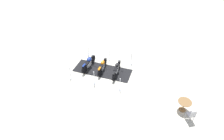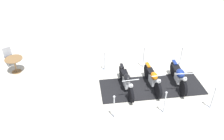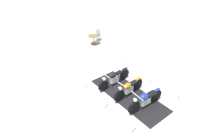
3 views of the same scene
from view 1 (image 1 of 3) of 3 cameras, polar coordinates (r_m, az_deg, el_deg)
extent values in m
plane|color=beige|center=(14.65, -2.97, -0.17)|extent=(80.00, 80.00, 0.00)
cube|color=black|center=(14.64, -2.97, -0.12)|extent=(2.72, 4.80, 0.03)
cylinder|color=black|center=(14.75, 2.18, 1.91)|extent=(0.65, 0.30, 0.65)
cylinder|color=black|center=(13.52, 0.58, -2.05)|extent=(0.65, 0.30, 0.65)
cube|color=silver|center=(14.09, 1.42, 0.17)|extent=(0.57, 0.34, 0.39)
ellipsoid|color=black|center=(14.00, 1.57, 1.52)|extent=(0.52, 0.41, 0.28)
cube|color=black|center=(13.67, 1.09, 0.23)|extent=(0.48, 0.37, 0.08)
cube|color=black|center=(13.29, 0.59, -0.89)|extent=(0.38, 0.23, 0.06)
cylinder|color=silver|center=(14.52, 2.13, 2.59)|extent=(0.31, 0.16, 0.55)
cylinder|color=silver|center=(14.26, 2.09, 3.50)|extent=(0.24, 0.67, 0.04)
sphere|color=silver|center=(14.46, 2.16, 3.07)|extent=(0.18, 0.18, 0.18)
cylinder|color=black|center=(14.96, -2.20, 2.56)|extent=(0.68, 0.31, 0.67)
cylinder|color=black|center=(13.91, -3.88, -0.73)|extent=(0.68, 0.31, 0.67)
cube|color=silver|center=(14.41, -3.02, 1.07)|extent=(0.55, 0.35, 0.36)
ellipsoid|color=#D16B0F|center=(14.32, -2.90, 2.33)|extent=(0.51, 0.40, 0.28)
cube|color=black|center=(14.00, -3.46, 1.11)|extent=(0.50, 0.38, 0.08)
cube|color=#D16B0F|center=(13.68, -3.95, 0.46)|extent=(0.39, 0.24, 0.06)
cylinder|color=silver|center=(14.73, -2.32, 3.28)|extent=(0.30, 0.16, 0.57)
cylinder|color=silver|center=(14.47, -2.45, 4.23)|extent=(0.22, 0.59, 0.04)
sphere|color=silver|center=(14.67, -2.31, 3.80)|extent=(0.18, 0.18, 0.18)
cylinder|color=black|center=(15.32, -5.97, 3.37)|extent=(0.70, 0.23, 0.69)
cylinder|color=black|center=(14.33, -8.59, 0.27)|extent=(0.70, 0.23, 0.69)
cube|color=silver|center=(14.80, -7.24, 1.94)|extent=(0.56, 0.29, 0.35)
ellipsoid|color=navy|center=(14.71, -7.10, 3.25)|extent=(0.56, 0.44, 0.35)
cube|color=black|center=(14.39, -8.02, 2.01)|extent=(0.57, 0.41, 0.08)
cube|color=navy|center=(14.10, -8.73, 1.47)|extent=(0.40, 0.20, 0.06)
cylinder|color=silver|center=(15.11, -6.16, 4.14)|extent=(0.27, 0.12, 0.59)
cylinder|color=silver|center=(14.86, -6.37, 5.13)|extent=(0.18, 0.79, 0.04)
sphere|color=silver|center=(15.05, -6.14, 4.69)|extent=(0.18, 0.18, 0.18)
cylinder|color=silver|center=(15.44, 5.90, 2.01)|extent=(0.35, 0.35, 0.03)
cylinder|color=silver|center=(15.15, 6.03, 3.54)|extent=(0.05, 0.05, 0.98)
sphere|color=silver|center=(14.85, 6.16, 5.21)|extent=(0.09, 0.09, 0.09)
cylinder|color=silver|center=(14.26, -12.58, -2.45)|extent=(0.32, 0.32, 0.03)
cylinder|color=silver|center=(13.97, -12.84, -1.01)|extent=(0.05, 0.05, 0.90)
sphere|color=silver|center=(13.67, -13.12, 0.57)|extent=(0.09, 0.09, 0.09)
cylinder|color=silver|center=(15.86, -0.87, 3.34)|extent=(0.36, 0.36, 0.03)
cylinder|color=silver|center=(15.58, -0.89, 4.80)|extent=(0.05, 0.05, 0.95)
sphere|color=silver|center=(15.31, -0.90, 6.39)|extent=(0.09, 0.09, 0.09)
cylinder|color=silver|center=(13.03, 2.44, -6.06)|extent=(0.35, 0.35, 0.03)
cylinder|color=silver|center=(12.69, 2.50, -4.50)|extent=(0.05, 0.05, 0.94)
sphere|color=silver|center=(12.35, 2.56, -2.79)|extent=(0.09, 0.09, 0.09)
cylinder|color=silver|center=(13.52, -5.43, -4.21)|extent=(0.31, 0.31, 0.03)
cylinder|color=silver|center=(13.17, -5.57, -2.50)|extent=(0.05, 0.05, 1.04)
sphere|color=silver|center=(12.81, -5.72, -0.62)|extent=(0.09, 0.09, 0.09)
cylinder|color=silver|center=(16.49, -7.22, 4.55)|extent=(0.35, 0.35, 0.03)
cylinder|color=silver|center=(16.23, -7.36, 5.99)|extent=(0.05, 0.05, 0.96)
sphere|color=silver|center=(15.96, -7.51, 7.55)|extent=(0.09, 0.09, 0.09)
cylinder|color=olive|center=(12.61, 20.98, -11.40)|extent=(0.45, 0.45, 0.02)
cylinder|color=olive|center=(12.35, 21.35, -10.31)|extent=(0.07, 0.07, 0.69)
cylinder|color=olive|center=(12.09, 21.75, -9.17)|extent=(0.82, 0.82, 0.03)
cylinder|color=#B7B7BC|center=(12.09, 21.81, -12.92)|extent=(0.03, 0.03, 0.44)
cylinder|color=#B7B7BC|center=(12.25, 23.20, -12.53)|extent=(0.03, 0.03, 0.44)
cylinder|color=#B7B7BC|center=(11.93, 22.62, -14.12)|extent=(0.03, 0.03, 0.44)
cylinder|color=#B7B7BC|center=(12.09, 24.01, -13.71)|extent=(0.03, 0.03, 0.44)
cube|color=#3F3F47|center=(11.91, 23.20, -12.58)|extent=(0.57, 0.57, 0.04)
cube|color=#B7B7BC|center=(11.64, 23.97, -12.47)|extent=(0.30, 0.30, 0.46)
camera|label=2|loc=(18.83, 16.06, 29.30)|focal=38.10mm
camera|label=3|loc=(19.36, -14.99, 30.88)|focal=31.88mm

